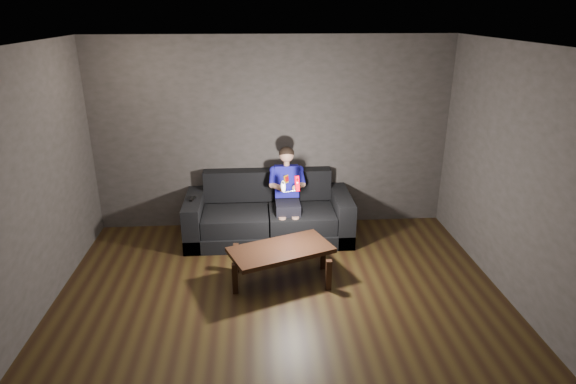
{
  "coord_description": "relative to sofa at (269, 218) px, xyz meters",
  "views": [
    {
      "loc": [
        -0.25,
        -4.08,
        3.02
      ],
      "look_at": [
        0.15,
        1.55,
        0.85
      ],
      "focal_mm": 30.0,
      "sensor_mm": 36.0,
      "label": 1
    }
  ],
  "objects": [
    {
      "name": "back_wall",
      "position": [
        0.09,
        0.46,
        1.07
      ],
      "size": [
        5.0,
        0.04,
        2.7
      ],
      "primitive_type": "cube",
      "color": "#35312E",
      "rests_on": "ground"
    },
    {
      "name": "floor",
      "position": [
        0.09,
        -2.04,
        -0.28
      ],
      "size": [
        5.0,
        5.0,
        0.0
      ],
      "primitive_type": "plane",
      "color": "black",
      "rests_on": "ground"
    },
    {
      "name": "ceiling",
      "position": [
        0.09,
        -2.04,
        2.42
      ],
      "size": [
        5.0,
        5.0,
        0.02
      ],
      "primitive_type": "cube",
      "color": "white",
      "rests_on": "back_wall"
    },
    {
      "name": "left_wall",
      "position": [
        -2.41,
        -2.04,
        1.07
      ],
      "size": [
        0.04,
        5.0,
        2.7
      ],
      "primitive_type": "cube",
      "color": "#35312E",
      "rests_on": "ground"
    },
    {
      "name": "sofa",
      "position": [
        0.0,
        0.0,
        0.0
      ],
      "size": [
        2.26,
        0.97,
        0.87
      ],
      "color": "black",
      "rests_on": "floor"
    },
    {
      "name": "coffee_table",
      "position": [
        0.11,
        -1.18,
        0.08
      ],
      "size": [
        1.29,
        0.96,
        0.42
      ],
      "color": "black",
      "rests_on": "floor"
    },
    {
      "name": "wii_remote_red",
      "position": [
        0.35,
        -0.52,
        0.69
      ],
      "size": [
        0.06,
        0.08,
        0.2
      ],
      "color": "#F00014",
      "rests_on": "child"
    },
    {
      "name": "nunchuk_white",
      "position": [
        0.18,
        -0.51,
        0.65
      ],
      "size": [
        0.08,
        0.1,
        0.16
      ],
      "color": "white",
      "rests_on": "child"
    },
    {
      "name": "child",
      "position": [
        0.26,
        -0.06,
        0.47
      ],
      "size": [
        0.49,
        0.6,
        1.2
      ],
      "color": "black",
      "rests_on": "sofa"
    },
    {
      "name": "right_wall",
      "position": [
        2.59,
        -2.04,
        1.07
      ],
      "size": [
        0.04,
        5.0,
        2.7
      ],
      "primitive_type": "cube",
      "color": "#35312E",
      "rests_on": "ground"
    },
    {
      "name": "wii_remote_black",
      "position": [
        -1.02,
        -0.08,
        0.34
      ],
      "size": [
        0.07,
        0.15,
        0.03
      ],
      "color": "black",
      "rests_on": "sofa"
    }
  ]
}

